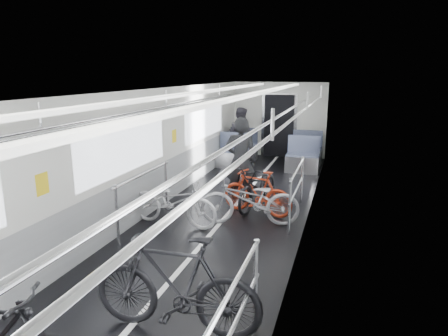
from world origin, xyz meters
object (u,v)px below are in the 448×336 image
object	(u,v)px
bike_aisle	(258,186)
bike_left_far	(174,201)
bike_right_far	(257,192)
bike_right_near	(176,284)
person_seated	(240,135)
bike_right_mid	(250,200)
person_standing	(241,161)

from	to	relation	value
bike_aisle	bike_left_far	bearing A→B (deg)	-119.25
bike_left_far	bike_right_far	size ratio (longest dim) A/B	1.16
bike_right_near	bike_right_far	world-z (taller)	bike_right_near
bike_left_far	bike_right_far	distance (m)	1.65
bike_left_far	person_seated	world-z (taller)	person_seated
bike_left_far	bike_right_near	size ratio (longest dim) A/B	0.92
bike_right_mid	bike_right_near	bearing A→B (deg)	-13.08
bike_aisle	person_seated	bearing A→B (deg)	121.54
bike_left_far	bike_aisle	xyz separation A→B (m)	(1.24, 1.43, -0.00)
bike_aisle	person_seated	world-z (taller)	person_seated
person_standing	person_seated	xyz separation A→B (m)	(-1.07, 4.01, -0.08)
bike_left_far	person_standing	world-z (taller)	person_standing
bike_right_near	bike_right_mid	distance (m)	3.22
bike_right_mid	person_seated	world-z (taller)	person_seated
bike_right_near	person_seated	world-z (taller)	person_seated
bike_right_near	bike_right_mid	xyz separation A→B (m)	(0.02, 3.21, -0.09)
bike_right_mid	bike_aisle	xyz separation A→B (m)	(-0.07, 1.02, -0.02)
bike_right_mid	bike_aisle	world-z (taller)	bike_right_mid
bike_right_mid	person_standing	xyz separation A→B (m)	(-0.47, 1.12, 0.45)
bike_left_far	bike_aisle	bearing A→B (deg)	-35.80
bike_left_far	person_standing	bearing A→B (deg)	-23.49
bike_aisle	bike_right_near	bearing A→B (deg)	-77.61
bike_right_mid	person_seated	size ratio (longest dim) A/B	1.07
bike_right_far	person_seated	size ratio (longest dim) A/B	0.88
bike_left_far	bike_right_mid	xyz separation A→B (m)	(1.31, 0.41, 0.02)
bike_right_near	person_standing	bearing A→B (deg)	-177.03
bike_right_far	bike_aisle	xyz separation A→B (m)	(-0.06, 0.42, 0.01)
person_standing	bike_aisle	bearing A→B (deg)	157.53
bike_left_far	bike_right_near	world-z (taller)	bike_right_near
bike_right_near	bike_right_far	bearing A→B (deg)	176.75
person_standing	bike_right_mid	bearing A→B (deg)	104.30
bike_right_mid	person_seated	distance (m)	5.37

